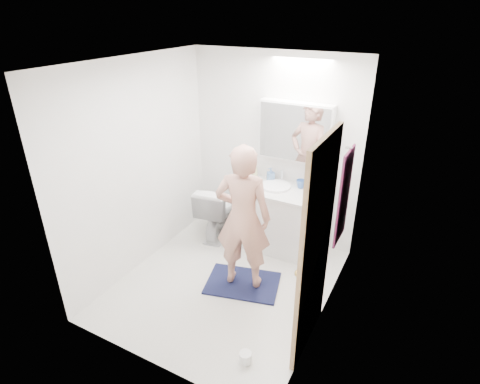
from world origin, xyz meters
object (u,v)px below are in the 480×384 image
Objects in this scene: toilet_paper_roll at (245,357)px; vanity_cabinet at (274,219)px; toilet at (218,210)px; soap_bottle_b at (271,174)px; medicine_cabinet at (295,132)px; toothbrush_cup at (301,184)px; soap_bottle_a at (255,171)px; person at (243,218)px.

vanity_cabinet is at bearing 106.23° from toilet_paper_roll.
soap_bottle_b is (0.62, 0.30, 0.53)m from toilet.
soap_bottle_b is (-0.14, 0.18, 0.52)m from vanity_cabinet.
toothbrush_cup is (0.13, -0.05, -0.63)m from medicine_cabinet.
soap_bottle_b reaches higher than vanity_cabinet.
toothbrush_cup is 1.01× the size of toilet_paper_roll.
soap_bottle_a is (-0.49, -0.06, -0.58)m from medicine_cabinet.
toilet is at bearing -146.85° from soap_bottle_a.
medicine_cabinet is 4.97× the size of soap_bottle_b.
soap_bottle_b is (0.21, 0.03, -0.01)m from soap_bottle_a.
soap_bottle_a is at bearing 156.91° from vanity_cabinet.
medicine_cabinet reaches higher than soap_bottle_b.
person is at bearing 118.76° from toilet_paper_roll.
toilet is at bearing -165.01° from toothbrush_cup.
toilet_paper_roll is (0.26, -1.98, -0.82)m from toothbrush_cup.
soap_bottle_a is at bearing -155.13° from toilet.
vanity_cabinet is 8.18× the size of toilet_paper_roll.
toilet is 0.47× the size of person.
medicine_cabinet reaches higher than toilet_paper_roll.
soap_bottle_b reaches higher than toilet.
toilet_paper_roll is at bearing -71.52° from soap_bottle_b.
toilet is at bearing -154.53° from soap_bottle_b.
soap_bottle_a is 1.17× the size of soap_bottle_b.
vanity_cabinet is at bearing -23.09° from soap_bottle_a.
soap_bottle_b is at bearing 127.55° from vanity_cabinet.
medicine_cabinet is at bearing -110.56° from person.
soap_bottle_a reaches higher than toilet_paper_roll.
toilet_paper_roll is at bearing -79.17° from medicine_cabinet.
toilet is at bearing -171.37° from vanity_cabinet.
soap_bottle_a is at bearing -179.08° from toothbrush_cup.
toilet is 6.88× the size of toilet_paper_roll.
medicine_cabinet is 1.29m from person.
toilet_paper_roll is (0.88, -1.97, -0.87)m from soap_bottle_a.
soap_bottle_a is (-0.35, 0.15, 0.53)m from vanity_cabinet.
medicine_cabinet reaches higher than person.
toothbrush_cup reaches higher than toilet_paper_roll.
toothbrush_cup is (0.27, 0.16, 0.48)m from vanity_cabinet.
person is 1.11m from soap_bottle_a.
person is (0.02, -0.90, 0.46)m from vanity_cabinet.
soap_bottle_a is 0.62m from toothbrush_cup.
vanity_cabinet is 0.66m from soap_bottle_a.
toothbrush_cup is 2.16m from toilet_paper_roll.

